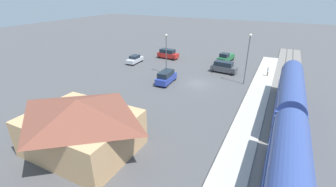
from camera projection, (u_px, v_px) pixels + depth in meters
The scene contains 12 objects.
ground_plane at pixel (197, 84), 39.77m from camera, with size 200.00×200.00×0.00m, color #4C4C4F.
railway_track at pixel (287, 99), 33.99m from camera, with size 4.80×70.00×0.30m.
platform at pixel (258, 93), 35.60m from camera, with size 3.20×46.00×0.30m.
station_building at pixel (81, 124), 22.29m from camera, with size 10.93×8.57×5.51m.
pedestrian_on_platform at pixel (268, 71), 42.14m from camera, with size 0.36×0.36×1.71m.
sedan_silver at pixel (135, 59), 50.79m from camera, with size 2.02×4.57×1.74m.
pickup_green at pixel (226, 57), 51.62m from camera, with size 2.86×5.66×2.14m.
suv_blue at pixel (166, 77), 39.48m from camera, with size 2.19×4.99×2.22m.
suv_charcoal at pixel (224, 67), 44.73m from camera, with size 5.04×2.69×2.22m.
suv_red at pixel (168, 54), 54.17m from camera, with size 5.01×2.63×2.22m.
light_pole_near_platform at pixel (248, 54), 37.54m from camera, with size 0.44×0.44×8.49m.
light_pole_lot_center at pixel (166, 49), 42.70m from camera, with size 0.44×0.44×7.53m.
Camera 1 is at (-12.14, 35.32, 14.65)m, focal length 24.65 mm.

